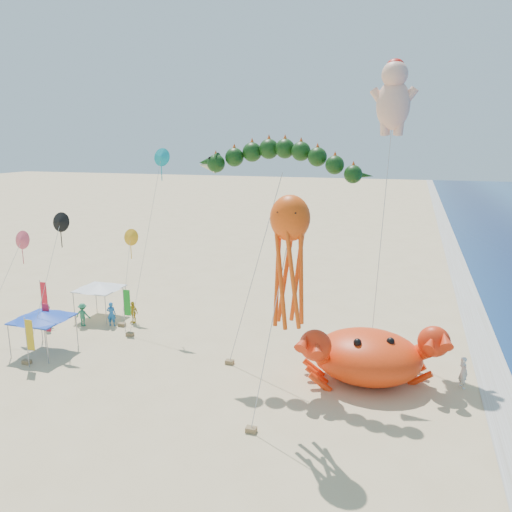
{
  "coord_description": "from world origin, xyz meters",
  "views": [
    {
      "loc": [
        6.82,
        -26.06,
        13.29
      ],
      "look_at": [
        -2.0,
        2.0,
        6.5
      ],
      "focal_mm": 35.0,
      "sensor_mm": 36.0,
      "label": 1
    }
  ],
  "objects_px": {
    "dragon_kite": "(280,165)",
    "canopy_blue": "(42,316)",
    "cherub_kite": "(394,96)",
    "octopus_kite": "(289,252)",
    "crab_inflatable": "(367,355)",
    "canopy_white": "(99,286)"
  },
  "relations": [
    {
      "from": "cherub_kite",
      "to": "octopus_kite",
      "type": "relative_size",
      "value": 1.66
    },
    {
      "from": "canopy_white",
      "to": "crab_inflatable",
      "type": "bearing_deg",
      "value": -12.96
    },
    {
      "from": "cherub_kite",
      "to": "canopy_blue",
      "type": "xyz_separation_m",
      "value": [
        -20.45,
        -9.2,
        -13.6
      ]
    },
    {
      "from": "octopus_kite",
      "to": "canopy_white",
      "type": "bearing_deg",
      "value": 149.96
    },
    {
      "from": "canopy_white",
      "to": "octopus_kite",
      "type": "bearing_deg",
      "value": -30.04
    },
    {
      "from": "crab_inflatable",
      "to": "canopy_blue",
      "type": "xyz_separation_m",
      "value": [
        -20.18,
        -2.09,
        0.86
      ]
    },
    {
      "from": "dragon_kite",
      "to": "crab_inflatable",
      "type": "bearing_deg",
      "value": -12.04
    },
    {
      "from": "octopus_kite",
      "to": "canopy_white",
      "type": "xyz_separation_m",
      "value": [
        -17.33,
        10.02,
        -5.97
      ]
    },
    {
      "from": "canopy_blue",
      "to": "canopy_white",
      "type": "height_order",
      "value": "same"
    },
    {
      "from": "crab_inflatable",
      "to": "cherub_kite",
      "type": "distance_m",
      "value": 16.12
    },
    {
      "from": "crab_inflatable",
      "to": "canopy_blue",
      "type": "relative_size",
      "value": 2.42
    },
    {
      "from": "cherub_kite",
      "to": "canopy_white",
      "type": "height_order",
      "value": "cherub_kite"
    },
    {
      "from": "cherub_kite",
      "to": "canopy_white",
      "type": "xyz_separation_m",
      "value": [
        -20.91,
        -2.37,
        -13.6
      ]
    },
    {
      "from": "cherub_kite",
      "to": "canopy_blue",
      "type": "relative_size",
      "value": 5.37
    },
    {
      "from": "octopus_kite",
      "to": "canopy_blue",
      "type": "relative_size",
      "value": 3.24
    },
    {
      "from": "cherub_kite",
      "to": "octopus_kite",
      "type": "bearing_deg",
      "value": -106.12
    },
    {
      "from": "octopus_kite",
      "to": "canopy_white",
      "type": "relative_size",
      "value": 3.31
    },
    {
      "from": "dragon_kite",
      "to": "canopy_blue",
      "type": "bearing_deg",
      "value": -167.52
    },
    {
      "from": "canopy_white",
      "to": "dragon_kite",
      "type": "bearing_deg",
      "value": -13.29
    },
    {
      "from": "crab_inflatable",
      "to": "canopy_white",
      "type": "relative_size",
      "value": 2.48
    },
    {
      "from": "dragon_kite",
      "to": "cherub_kite",
      "type": "height_order",
      "value": "cherub_kite"
    },
    {
      "from": "crab_inflatable",
      "to": "octopus_kite",
      "type": "distance_m",
      "value": 9.24
    }
  ]
}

